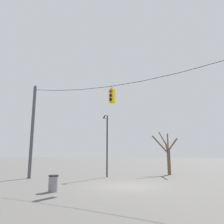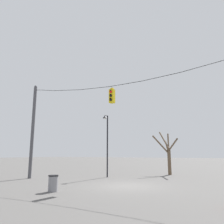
{
  "view_description": "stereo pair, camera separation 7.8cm",
  "coord_description": "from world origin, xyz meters",
  "views": [
    {
      "loc": [
        6.18,
        -13.15,
        2.01
      ],
      "look_at": [
        -1.03,
        -0.01,
        4.88
      ],
      "focal_mm": 35.0,
      "sensor_mm": 36.0,
      "label": 1
    },
    {
      "loc": [
        6.25,
        -13.11,
        2.01
      ],
      "look_at": [
        -1.03,
        -0.01,
        4.88
      ],
      "focal_mm": 35.0,
      "sensor_mm": 36.0,
      "label": 2
    }
  ],
  "objects": [
    {
      "name": "ground_plane",
      "position": [
        0.0,
        0.0,
        0.0
      ],
      "size": [
        200.0,
        200.0,
        0.0
      ],
      "primitive_type": "plane",
      "color": "#565451"
    },
    {
      "name": "utility_pole_left",
      "position": [
        -8.88,
        -0.01,
        4.01
      ],
      "size": [
        0.28,
        0.28,
        8.05
      ],
      "color": "#4C4C51",
      "rests_on": "ground_plane"
    },
    {
      "name": "span_wire",
      "position": [
        -0.0,
        -0.01,
        7.06
      ],
      "size": [
        17.77,
        0.03,
        0.89
      ],
      "color": "black"
    },
    {
      "name": "traffic_light_near_left_pole",
      "position": [
        -1.03,
        -0.01,
        6.04
      ],
      "size": [
        0.34,
        0.58,
        1.23
      ],
      "color": "yellow"
    },
    {
      "name": "street_lamp",
      "position": [
        -3.7,
        3.76,
        3.73
      ],
      "size": [
        0.41,
        0.72,
        5.46
      ],
      "color": "black",
      "rests_on": "ground_plane"
    },
    {
      "name": "bare_tree",
      "position": [
        0.4,
        8.87,
        2.08
      ],
      "size": [
        2.57,
        2.69,
        4.34
      ],
      "color": "brown",
      "rests_on": "ground_plane"
    },
    {
      "name": "trash_bin",
      "position": [
        -2.54,
        -3.89,
        0.44
      ],
      "size": [
        0.54,
        0.54,
        0.87
      ],
      "color": "gray",
      "rests_on": "ground_plane"
    }
  ]
}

